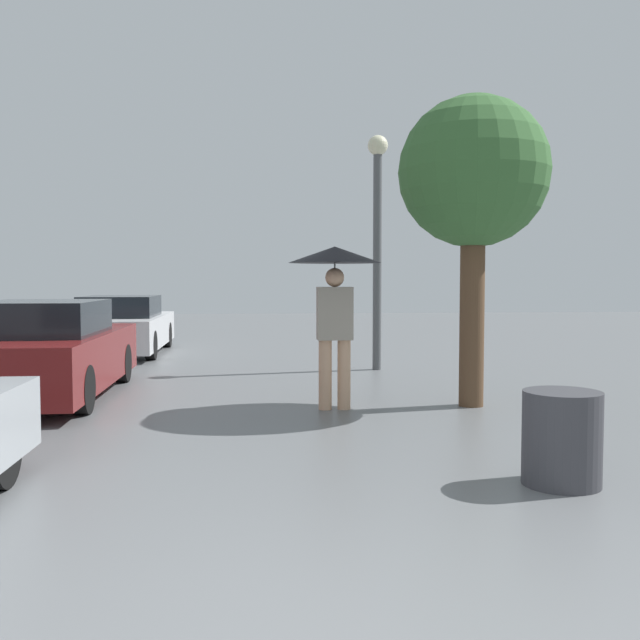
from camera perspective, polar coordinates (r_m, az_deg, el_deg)
pedestrian at (r=8.56m, az=1.19°, el=3.20°), size 1.12×1.12×1.97m
parked_car_middle at (r=10.15m, az=-21.03°, el=-2.43°), size 1.68×4.23×1.29m
parked_car_farthest at (r=15.62m, az=-15.52°, el=-0.51°), size 1.70×4.24×1.23m
tree at (r=9.08m, az=12.19°, el=11.17°), size 1.85×1.85×3.81m
street_lamp at (r=12.43m, az=4.62°, el=7.73°), size 0.35×0.35×4.04m
trash_bin at (r=5.83m, az=18.78°, el=-8.93°), size 0.60×0.60×0.72m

